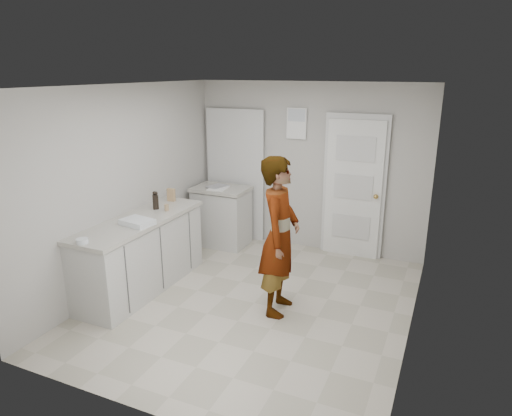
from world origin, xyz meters
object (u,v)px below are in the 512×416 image
at_px(oil_cruet_b, 155,201).
at_px(egg_bowl, 82,241).
at_px(oil_cruet_a, 156,201).
at_px(person, 280,237).
at_px(cake_mix_box, 171,195).
at_px(spice_jar, 167,208).
at_px(baking_dish, 137,222).

height_order(oil_cruet_b, egg_bowl, oil_cruet_b).
xyz_separation_m(oil_cruet_a, oil_cruet_b, (-0.01, -0.01, 0.00)).
relative_size(person, oil_cruet_a, 7.57).
distance_m(cake_mix_box, oil_cruet_b, 0.41).
relative_size(spice_jar, oil_cruet_b, 0.35).
xyz_separation_m(spice_jar, egg_bowl, (-0.15, -1.31, -0.02)).
bearing_deg(oil_cruet_b, spice_jar, 2.20).
distance_m(oil_cruet_a, baking_dish, 0.63).
xyz_separation_m(oil_cruet_a, egg_bowl, (0.01, -1.32, -0.09)).
bearing_deg(egg_bowl, cake_mix_box, 91.51).
height_order(cake_mix_box, oil_cruet_a, oil_cruet_a).
relative_size(cake_mix_box, oil_cruet_a, 0.74).
relative_size(spice_jar, baking_dish, 0.21).
bearing_deg(egg_bowl, spice_jar, 83.37).
xyz_separation_m(spice_jar, baking_dish, (0.00, -0.60, -0.01)).
xyz_separation_m(cake_mix_box, baking_dish, (0.20, -1.00, -0.06)).
bearing_deg(oil_cruet_a, baking_dish, -75.00).
bearing_deg(oil_cruet_b, cake_mix_box, 93.25).
distance_m(oil_cruet_b, egg_bowl, 1.30).
bearing_deg(oil_cruet_a, spice_jar, -2.90).
relative_size(oil_cruet_a, egg_bowl, 1.89).
distance_m(spice_jar, egg_bowl, 1.32).
xyz_separation_m(cake_mix_box, spice_jar, (0.20, -0.40, -0.05)).
relative_size(oil_cruet_a, baking_dish, 0.59).
relative_size(baking_dish, egg_bowl, 3.20).
height_order(person, spice_jar, person).
height_order(cake_mix_box, spice_jar, cake_mix_box).
bearing_deg(oil_cruet_b, person, -6.87).
bearing_deg(baking_dish, person, 12.79).
xyz_separation_m(cake_mix_box, egg_bowl, (0.05, -1.71, -0.06)).
height_order(person, oil_cruet_a, person).
bearing_deg(cake_mix_box, spice_jar, -66.92).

